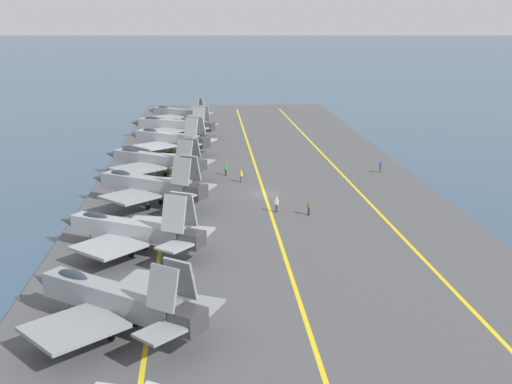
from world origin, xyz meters
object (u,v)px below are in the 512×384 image
object	(u,v)px
crew_yellow_vest	(241,175)
parked_jet_fifth	(154,160)
parked_jet_second	(113,299)
parked_jet_seventh	(172,125)
parked_jet_fourth	(148,185)
crew_white_vest	(276,204)
parked_jet_sixth	(168,139)
parked_jet_third	(131,230)
crew_green_vest	(226,169)
parked_jet_eighth	(177,113)
crew_brown_vest	(309,207)
crew_blue_vest	(381,166)

from	to	relation	value
crew_yellow_vest	parked_jet_fifth	bearing A→B (deg)	73.23
parked_jet_second	parked_jet_seventh	bearing A→B (deg)	0.04
parked_jet_second	parked_jet_fifth	distance (m)	46.34
parked_jet_second	parked_jet_fourth	distance (m)	31.75
parked_jet_second	crew_yellow_vest	distance (m)	44.19
parked_jet_seventh	crew_white_vest	distance (m)	52.40
crew_yellow_vest	crew_white_vest	world-z (taller)	crew_white_vest
parked_jet_seventh	crew_white_vest	bearing A→B (deg)	-163.92
parked_jet_sixth	crew_white_vest	xyz separation A→B (m)	(-35.20, -14.35, -1.45)
parked_jet_fifth	parked_jet_seventh	xyz separation A→B (m)	(32.15, -0.78, -0.15)
parked_jet_fourth	parked_jet_sixth	xyz separation A→B (m)	(31.61, -0.54, -0.15)
parked_jet_third	parked_jet_fifth	bearing A→B (deg)	0.37
parked_jet_second	crew_green_vest	xyz separation A→B (m)	(46.80, -9.12, -1.45)
crew_yellow_vest	parked_jet_eighth	bearing A→B (deg)	11.89
parked_jet_third	parked_jet_fourth	size ratio (longest dim) A/B	1.01
parked_jet_second	parked_jet_sixth	xyz separation A→B (m)	(63.35, -0.10, 0.02)
parked_jet_second	parked_jet_third	world-z (taller)	parked_jet_third
parked_jet_third	parked_jet_fourth	xyz separation A→B (m)	(15.76, -0.19, 0.35)
parked_jet_fourth	parked_jet_sixth	size ratio (longest dim) A/B	1.01
crew_green_vest	crew_brown_vest	distance (m)	21.96
crew_green_vest	crew_blue_vest	bearing A→B (deg)	-89.88
parked_jet_third	crew_brown_vest	distance (m)	21.51
crew_green_vest	crew_brown_vest	bearing A→B (deg)	-156.24
parked_jet_third	crew_white_vest	size ratio (longest dim) A/B	8.66
parked_jet_sixth	parked_jet_seventh	distance (m)	15.14
parked_jet_second	parked_jet_fifth	size ratio (longest dim) A/B	0.92
parked_jet_second	crew_brown_vest	xyz separation A→B (m)	(26.71, -17.97, -1.44)
parked_jet_fifth	parked_jet_sixth	bearing A→B (deg)	-3.13
parked_jet_sixth	parked_jet_seventh	xyz separation A→B (m)	(15.14, 0.16, -0.08)
parked_jet_second	crew_white_vest	world-z (taller)	parked_jet_second
parked_jet_fifth	crew_green_vest	bearing A→B (deg)	-87.33
parked_jet_fourth	crew_brown_vest	distance (m)	19.16
parked_jet_third	parked_jet_sixth	size ratio (longest dim) A/B	1.02
parked_jet_fourth	crew_white_vest	bearing A→B (deg)	-103.55
parked_jet_fourth	parked_jet_sixth	distance (m)	31.62
parked_jet_seventh	parked_jet_second	bearing A→B (deg)	-179.96
parked_jet_second	parked_jet_third	xyz separation A→B (m)	(15.99, 0.64, -0.17)
parked_jet_second	parked_jet_sixth	world-z (taller)	parked_jet_sixth
crew_white_vest	parked_jet_eighth	bearing A→B (deg)	12.12
parked_jet_sixth	crew_blue_vest	size ratio (longest dim) A/B	8.95
parked_jet_fourth	parked_jet_eighth	world-z (taller)	parked_jet_fourth
parked_jet_fourth	crew_yellow_vest	xyz separation A→B (m)	(11.00, -11.54, -1.68)
parked_jet_third	parked_jet_fourth	distance (m)	15.76
parked_jet_second	crew_yellow_vest	size ratio (longest dim) A/B	8.92
parked_jet_eighth	crew_green_vest	world-z (taller)	parked_jet_eighth
parked_jet_seventh	parked_jet_eighth	size ratio (longest dim) A/B	1.18
parked_jet_fourth	parked_jet_seventh	size ratio (longest dim) A/B	0.91
parked_jet_sixth	parked_jet_eighth	distance (m)	31.56
parked_jet_third	parked_jet_sixth	bearing A→B (deg)	-0.89
parked_jet_fourth	crew_green_vest	bearing A→B (deg)	-32.43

